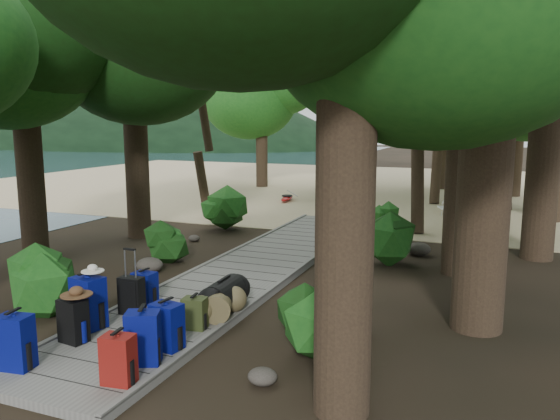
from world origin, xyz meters
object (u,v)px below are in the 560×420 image
at_px(backpack_left_b, 73,318).
at_px(lone_suitcase_on_sand, 353,207).
at_px(backpack_right_a, 118,357).
at_px(duffel_right_khaki, 218,304).
at_px(backpack_left_d, 145,286).
at_px(backpack_right_c, 167,324).
at_px(suitcase_on_boardwalk, 132,295).
at_px(kayak, 287,197).
at_px(sun_lounger, 450,206).
at_px(backpack_right_b, 143,335).
at_px(backpack_right_d, 195,312).
at_px(duffel_right_black, 224,295).
at_px(backpack_left_a, 15,339).
at_px(backpack_left_c, 88,300).

relative_size(backpack_left_b, lone_suitcase_on_sand, 1.10).
bearing_deg(lone_suitcase_on_sand, backpack_right_a, -70.64).
bearing_deg(duffel_right_khaki, lone_suitcase_on_sand, 69.30).
bearing_deg(backpack_right_a, lone_suitcase_on_sand, 84.12).
distance_m(backpack_left_d, duffel_right_khaki, 1.47).
distance_m(backpack_right_c, suitcase_on_boardwalk, 1.53).
distance_m(backpack_left_b, kayak, 14.08).
bearing_deg(backpack_right_a, sun_lounger, 72.24).
bearing_deg(backpack_right_b, duffel_right_khaki, 63.80).
relative_size(backpack_left_d, suitcase_on_boardwalk, 0.96).
xyz_separation_m(backpack_left_b, backpack_left_d, (-0.08, 1.72, -0.05)).
bearing_deg(sun_lounger, backpack_right_d, -124.03).
relative_size(duffel_right_black, sun_lounger, 0.47).
height_order(backpack_right_c, kayak, backpack_right_c).
relative_size(duffel_right_black, kayak, 0.27).
relative_size(backpack_right_c, backpack_right_d, 1.34).
distance_m(backpack_left_a, lone_suitcase_on_sand, 12.38).
distance_m(backpack_left_a, backpack_left_b, 0.90).
height_order(backpack_right_d, sun_lounger, backpack_right_d).
distance_m(backpack_left_b, backpack_left_d, 1.73).
height_order(backpack_left_d, backpack_right_d, backpack_left_d).
relative_size(backpack_left_d, backpack_right_b, 0.77).
distance_m(backpack_left_c, sun_lounger, 13.27).
height_order(backpack_left_b, backpack_right_b, backpack_right_b).
distance_m(suitcase_on_boardwalk, sun_lounger, 12.54).
relative_size(backpack_left_c, lone_suitcase_on_sand, 1.39).
bearing_deg(suitcase_on_boardwalk, kayak, 97.88).
height_order(duffel_right_khaki, duffel_right_black, duffel_right_black).
xyz_separation_m(backpack_left_b, duffel_right_khaki, (1.37, 1.54, -0.12)).
bearing_deg(suitcase_on_boardwalk, backpack_left_c, -110.44).
relative_size(backpack_left_d, duffel_right_black, 0.71).
bearing_deg(backpack_left_c, sun_lounger, 83.69).
bearing_deg(backpack_right_c, suitcase_on_boardwalk, 151.84).
relative_size(backpack_right_c, kayak, 0.23).
xyz_separation_m(backpack_left_b, duffel_right_black, (1.32, 1.86, -0.08)).
bearing_deg(backpack_left_d, suitcase_on_boardwalk, -71.76).
relative_size(backpack_left_c, backpack_right_d, 1.65).
distance_m(backpack_right_c, sun_lounger, 13.12).
relative_size(backpack_left_c, suitcase_on_boardwalk, 1.43).
bearing_deg(kayak, duffel_right_black, -81.82).
relative_size(backpack_right_a, lone_suitcase_on_sand, 1.06).
distance_m(backpack_right_c, kayak, 14.07).
xyz_separation_m(backpack_left_d, duffel_right_khaki, (1.45, -0.19, -0.07)).
distance_m(backpack_left_d, kayak, 12.36).
xyz_separation_m(backpack_right_c, backpack_right_d, (-0.02, 0.74, -0.08)).
bearing_deg(backpack_right_d, sun_lounger, 70.17).
bearing_deg(lone_suitcase_on_sand, backpack_left_d, -78.47).
xyz_separation_m(backpack_right_d, suitcase_on_boardwalk, (-1.21, 0.17, 0.04)).
xyz_separation_m(backpack_right_c, kayak, (-3.52, 13.62, -0.29)).
xyz_separation_m(backpack_left_b, kayak, (-2.23, 13.90, -0.28)).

